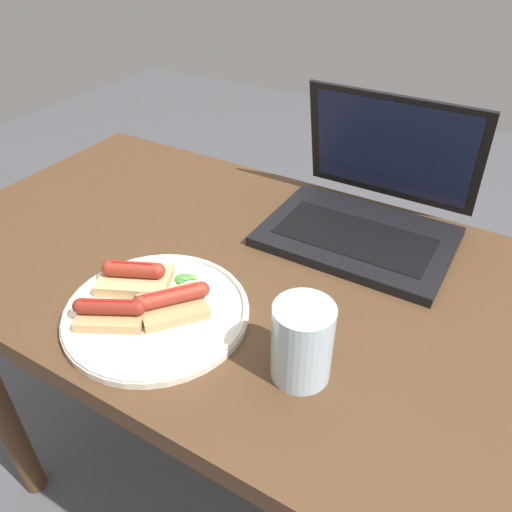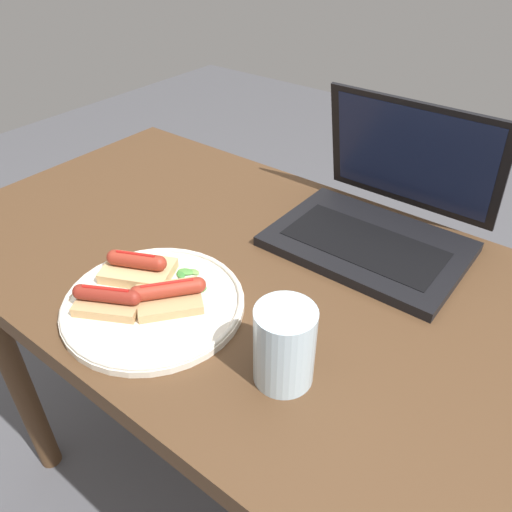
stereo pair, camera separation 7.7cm
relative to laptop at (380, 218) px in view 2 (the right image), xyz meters
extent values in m
cube|color=#4C331E|center=(0.02, -0.21, -0.06)|extent=(1.50, 0.66, 0.04)
cylinder|color=#4C331E|center=(-0.65, 0.04, -0.45)|extent=(0.05, 0.05, 0.74)
cylinder|color=#4C331E|center=(-0.65, -0.46, -0.45)|extent=(0.05, 0.05, 0.74)
cube|color=black|center=(0.00, -0.04, -0.03)|extent=(0.33, 0.23, 0.02)
cube|color=black|center=(0.00, -0.05, -0.02)|extent=(0.27, 0.13, 0.00)
cube|color=black|center=(0.00, 0.10, 0.08)|extent=(0.33, 0.06, 0.22)
cube|color=#192347|center=(0.00, 0.10, 0.08)|extent=(0.30, 0.05, 0.19)
cylinder|color=silver|center=(-0.18, -0.38, -0.04)|extent=(0.28, 0.28, 0.01)
torus|color=silver|center=(-0.18, -0.38, -0.03)|extent=(0.27, 0.27, 0.01)
cube|color=tan|center=(-0.25, -0.35, -0.02)|extent=(0.13, 0.11, 0.02)
cylinder|color=maroon|center=(-0.25, -0.35, 0.00)|extent=(0.08, 0.06, 0.03)
sphere|color=maroon|center=(-0.29, -0.37, 0.00)|extent=(0.03, 0.03, 0.03)
sphere|color=maroon|center=(-0.22, -0.34, 0.00)|extent=(0.03, 0.03, 0.03)
cylinder|color=red|center=(-0.25, -0.35, 0.01)|extent=(0.06, 0.03, 0.00)
cube|color=tan|center=(-0.16, -0.37, -0.02)|extent=(0.12, 0.12, 0.01)
cylinder|color=maroon|center=(-0.16, -0.37, -0.01)|extent=(0.08, 0.09, 0.02)
sphere|color=maroon|center=(-0.19, -0.40, -0.01)|extent=(0.02, 0.02, 0.02)
sphere|color=maroon|center=(-0.13, -0.33, -0.01)|extent=(0.02, 0.02, 0.02)
cylinder|color=red|center=(-0.16, -0.37, 0.01)|extent=(0.05, 0.06, 0.00)
cube|color=tan|center=(-0.22, -0.43, -0.02)|extent=(0.11, 0.09, 0.02)
cylinder|color=maroon|center=(-0.22, -0.43, -0.01)|extent=(0.08, 0.06, 0.02)
sphere|color=maroon|center=(-0.26, -0.45, -0.01)|extent=(0.02, 0.02, 0.02)
sphere|color=maroon|center=(-0.19, -0.41, -0.01)|extent=(0.02, 0.02, 0.02)
cylinder|color=red|center=(-0.22, -0.43, 0.01)|extent=(0.06, 0.04, 0.01)
ellipsoid|color=#2D662D|center=(-0.16, -0.31, -0.03)|extent=(0.03, 0.02, 0.01)
ellipsoid|color=#387A33|center=(-0.14, -0.32, -0.03)|extent=(0.02, 0.02, 0.01)
ellipsoid|color=#387A33|center=(-0.20, -0.31, -0.03)|extent=(0.03, 0.02, 0.01)
ellipsoid|color=#709E4C|center=(-0.18, -0.29, -0.03)|extent=(0.02, 0.01, 0.00)
ellipsoid|color=#4C8E3D|center=(-0.19, -0.30, -0.03)|extent=(0.03, 0.03, 0.01)
cylinder|color=silver|center=(0.05, -0.37, 0.01)|extent=(0.08, 0.08, 0.11)
camera|label=1|loc=(0.23, -0.78, 0.47)|focal=35.00mm
camera|label=2|loc=(0.29, -0.74, 0.47)|focal=35.00mm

